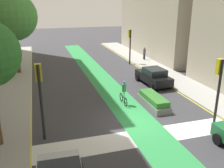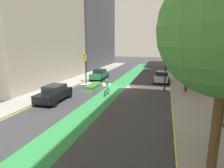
# 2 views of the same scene
# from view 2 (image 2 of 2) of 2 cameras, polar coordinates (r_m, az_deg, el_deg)

# --- Properties ---
(ground_plane) EXTENTS (120.00, 120.00, 0.00)m
(ground_plane) POSITION_cam_2_polar(r_m,az_deg,el_deg) (22.42, 2.44, -1.63)
(ground_plane) COLOR #38383D
(bike_lane_paint) EXTENTS (2.40, 60.00, 0.01)m
(bike_lane_paint) POSITION_cam_2_polar(r_m,az_deg,el_deg) (22.58, 0.80, -1.51)
(bike_lane_paint) COLOR #2D8C47
(bike_lane_paint) RESTS_ON ground_plane
(crosswalk_band) EXTENTS (12.00, 1.80, 0.01)m
(crosswalk_band) POSITION_cam_2_polar(r_m,az_deg,el_deg) (24.31, 3.58, -0.54)
(crosswalk_band) COLOR silver
(crosswalk_band) RESTS_ON ground_plane
(sidewalk_left) EXTENTS (3.00, 60.00, 0.15)m
(sidewalk_left) POSITION_cam_2_polar(r_m,az_deg,el_deg) (21.91, 21.87, -2.65)
(sidewalk_left) COLOR #9E9E99
(sidewalk_left) RESTS_ON ground_plane
(curb_stripe_left) EXTENTS (0.16, 60.00, 0.01)m
(curb_stripe_left) POSITION_cam_2_polar(r_m,az_deg,el_deg) (21.82, 17.93, -2.60)
(curb_stripe_left) COLOR yellow
(curb_stripe_left) RESTS_ON ground_plane
(sidewalk_right) EXTENTS (3.00, 60.00, 0.15)m
(sidewalk_right) POSITION_cam_2_polar(r_m,az_deg,el_deg) (25.22, -14.33, -0.27)
(sidewalk_right) COLOR #9E9E99
(sidewalk_right) RESTS_ON ground_plane
(curb_stripe_right) EXTENTS (0.16, 60.00, 0.01)m
(curb_stripe_right) POSITION_cam_2_polar(r_m,az_deg,el_deg) (24.51, -11.30, -0.64)
(curb_stripe_right) COLOR yellow
(curb_stripe_right) RESTS_ON ground_plane
(buildings_right_row) EXTENTS (9.28, 57.61, 22.46)m
(buildings_right_row) POSITION_cam_2_polar(r_m,az_deg,el_deg) (30.21, -22.77, 20.97)
(buildings_right_row) COLOR #4C4C56
(buildings_right_row) RESTS_ON ground_plane
(traffic_signal_near_right) EXTENTS (0.35, 0.52, 4.12)m
(traffic_signal_near_right) POSITION_cam_2_polar(r_m,az_deg,el_deg) (25.09, -8.34, 6.45)
(traffic_signal_near_right) COLOR black
(traffic_signal_near_right) RESTS_ON ground_plane
(traffic_signal_near_left) EXTENTS (0.35, 0.52, 4.31)m
(traffic_signal_near_left) POSITION_cam_2_polar(r_m,az_deg,el_deg) (21.70, 16.38, 5.52)
(traffic_signal_near_left) COLOR black
(traffic_signal_near_left) RESTS_ON ground_plane
(car_green_right_near) EXTENTS (2.07, 4.23, 1.57)m
(car_green_right_near) POSITION_cam_2_polar(r_m,az_deg,el_deg) (28.64, -3.93, 3.03)
(car_green_right_near) COLOR #196033
(car_green_right_near) RESTS_ON ground_plane
(car_black_right_far) EXTENTS (2.17, 4.27, 1.57)m
(car_black_right_far) POSITION_cam_2_polar(r_m,az_deg,el_deg) (18.37, -17.59, -2.75)
(car_black_right_far) COLOR black
(car_black_right_far) RESTS_ON ground_plane
(car_silver_left_near) EXTENTS (2.17, 4.27, 1.57)m
(car_silver_left_near) POSITION_cam_2_polar(r_m,az_deg,el_deg) (27.31, 15.29, 2.17)
(car_silver_left_near) COLOR #B2B7BF
(car_silver_left_near) RESTS_ON ground_plane
(cyclist_in_lane) EXTENTS (0.32, 1.73, 1.86)m
(cyclist_in_lane) POSITION_cam_2_polar(r_m,az_deg,el_deg) (19.69, -1.55, -0.68)
(cyclist_in_lane) COLOR black
(cyclist_in_lane) RESTS_ON ground_plane
(street_tree_near) EXTENTS (3.29, 3.29, 6.50)m
(street_tree_near) POSITION_cam_2_polar(r_m,az_deg,el_deg) (21.90, 22.85, 10.25)
(street_tree_near) COLOR brown
(street_tree_near) RESTS_ON sidewalk_left
(median_planter) EXTENTS (1.14, 3.45, 0.85)m
(median_planter) POSITION_cam_2_polar(r_m,az_deg,el_deg) (21.38, -5.73, -1.26)
(median_planter) COLOR slate
(median_planter) RESTS_ON ground_plane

